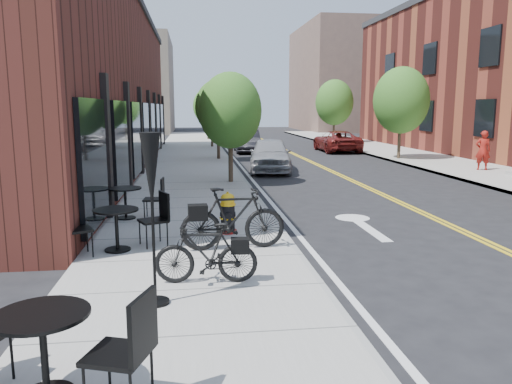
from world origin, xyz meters
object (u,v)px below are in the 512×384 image
pedestrian (483,150)px  parked_car_a (270,155)px  patio_umbrella (151,183)px  parked_car_c (239,133)px  parked_car_far (337,141)px  fire_hydrant (228,213)px  bistro_set_a (43,343)px  bicycle_left (206,253)px  bistro_set_b (116,223)px  bicycle_right (233,218)px  parked_car_b (247,141)px  bistro_set_c (125,198)px

pedestrian → parked_car_a: bearing=10.4°
patio_umbrella → parked_car_c: patio_umbrella is taller
parked_car_far → fire_hydrant: bearing=68.3°
bistro_set_a → parked_car_a: parked_car_a is taller
bicycle_left → patio_umbrella: (-0.70, -0.71, 1.18)m
bistro_set_b → parked_car_c: size_ratio=0.35×
bicycle_left → bicycle_right: (0.55, 1.75, 0.12)m
patio_umbrella → parked_car_b: patio_umbrella is taller
parked_car_c → pedestrian: size_ratio=3.30×
parked_car_far → bicycle_right: bearing=69.5°
bicycle_left → pedestrian: bearing=141.1°
parked_car_b → bistro_set_a: bearing=-98.9°
bicycle_right → bistro_set_b: bearing=81.8°
fire_hydrant → parked_car_a: (2.58, 10.77, 0.19)m
bistro_set_a → bistro_set_c: (-0.23, 7.47, -0.05)m
pedestrian → bicycle_left: bearing=66.2°
bicycle_left → pedestrian: 17.04m
bistro_set_a → parked_car_b: (4.68, 25.87, 0.03)m
bicycle_left → bistro_set_b: bearing=-135.5°
bicycle_right → parked_car_c: bearing=-9.0°
bistro_set_c → parked_car_far: size_ratio=0.39×
bistro_set_c → pedestrian: 15.60m
fire_hydrant → patio_umbrella: bearing=-96.8°
bicycle_left → pedestrian: pedestrian is taller
fire_hydrant → bistro_set_b: size_ratio=0.46×
parked_car_a → parked_car_b: 9.28m
bicycle_left → parked_car_b: parked_car_b is taller
bistro_set_a → bistro_set_b: size_ratio=1.05×
bicycle_left → parked_car_b: bearing=177.5°
bistro_set_b → parked_car_far: (10.26, 20.80, 0.02)m
bistro_set_b → pedestrian: 16.94m
parked_car_a → parked_car_far: bearing=65.9°
bistro_set_a → parked_car_b: bearing=99.0°
bicycle_right → pedestrian: size_ratio=1.18×
bicycle_right → parked_car_b: parked_car_b is taller
bistro_set_a → bistro_set_b: 4.76m
bistro_set_c → parked_car_far: (10.45, 18.09, 0.04)m
bistro_set_c → parked_car_a: size_ratio=0.42×
parked_car_a → fire_hydrant: bearing=-95.7°
parked_car_c → pedestrian: 20.34m
bistro_set_b → parked_car_c: 29.18m
patio_umbrella → parked_car_a: patio_umbrella is taller
bistro_set_c → bistro_set_a: bearing=-84.2°
patio_umbrella → parked_car_a: (3.83, 14.47, -1.04)m
parked_car_b → patio_umbrella: bearing=-97.9°
bistro_set_b → parked_car_b: (4.72, 21.11, 0.05)m
bistro_set_c → pedestrian: (13.64, 7.57, 0.34)m
bistro_set_b → parked_car_b: bearing=53.9°
bicycle_right → parked_car_c: size_ratio=0.36×
bistro_set_a → parked_car_far: parked_car_far is taller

